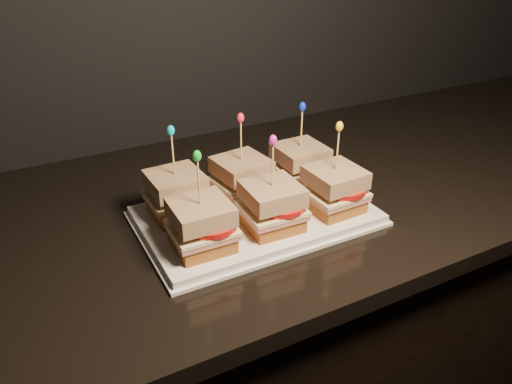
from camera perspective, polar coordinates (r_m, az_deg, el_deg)
name	(u,v)px	position (r m, az deg, el deg)	size (l,w,h in m)	color
cabinet	(217,379)	(1.19, -4.51, -20.56)	(2.62, 0.62, 0.83)	black
granite_slab	(208,213)	(0.91, -5.53, -2.43)	(2.66, 0.66, 0.03)	black
platter	(256,216)	(0.85, 0.00, -2.72)	(0.38, 0.24, 0.02)	silver
platter_rim	(256,219)	(0.85, 0.00, -3.07)	(0.39, 0.25, 0.01)	silver
sandwich_0_bread_bot	(178,208)	(0.84, -8.95, -1.80)	(0.08, 0.08, 0.02)	brown
sandwich_0_ham	(177,200)	(0.84, -9.03, -0.89)	(0.09, 0.09, 0.01)	#B0655C
sandwich_0_cheese	(177,196)	(0.83, -9.07, -0.47)	(0.09, 0.09, 0.01)	beige
sandwich_0_tomato	(184,192)	(0.83, -8.18, 0.00)	(0.08, 0.08, 0.01)	#B61110
sandwich_0_bread_top	(175,182)	(0.82, -9.20, 1.15)	(0.08, 0.08, 0.03)	#54240A
sandwich_0_pick	(173,157)	(0.80, -9.45, 3.96)	(0.00, 0.00, 0.09)	tan
sandwich_0_frill	(171,130)	(0.78, -9.71, 6.96)	(0.01, 0.01, 0.02)	#05A3B5
sandwich_1_bread_bot	(242,192)	(0.88, -1.63, 0.02)	(0.08, 0.08, 0.02)	brown
sandwich_1_ham	(242,184)	(0.87, -1.65, 0.91)	(0.09, 0.09, 0.01)	#B0655C
sandwich_1_cheese	(242,181)	(0.87, -1.65, 1.32)	(0.09, 0.09, 0.01)	beige
sandwich_1_tomato	(249,177)	(0.87, -0.77, 1.77)	(0.08, 0.08, 0.01)	#B61110
sandwich_1_bread_top	(241,167)	(0.86, -1.68, 2.88)	(0.08, 0.08, 0.03)	#54240A
sandwich_1_pick	(241,143)	(0.84, -1.72, 5.60)	(0.00, 0.00, 0.09)	tan
sandwich_1_frill	(241,118)	(0.83, -1.77, 8.48)	(0.01, 0.01, 0.02)	red
sandwich_2_bread_bot	(299,178)	(0.93, 4.96, 1.66)	(0.08, 0.08, 0.02)	brown
sandwich_2_ham	(300,170)	(0.93, 5.00, 2.51)	(0.09, 0.09, 0.01)	#B0655C
sandwich_2_cheese	(300,167)	(0.92, 5.02, 2.90)	(0.09, 0.09, 0.01)	beige
sandwich_2_tomato	(307,163)	(0.92, 5.87, 3.32)	(0.08, 0.08, 0.01)	#B61110
sandwich_2_bread_top	(300,154)	(0.91, 5.09, 4.39)	(0.08, 0.08, 0.03)	#54240A
sandwich_2_pick	(301,131)	(0.90, 5.21, 6.97)	(0.00, 0.00, 0.09)	tan
sandwich_2_frill	(303,107)	(0.88, 5.34, 9.70)	(0.01, 0.01, 0.02)	#0B25D2
sandwich_3_bread_bot	(202,240)	(0.76, -6.16, -5.45)	(0.08, 0.08, 0.02)	brown
sandwich_3_ham	(202,231)	(0.75, -6.22, -4.47)	(0.09, 0.09, 0.01)	#B0655C
sandwich_3_cheese	(201,227)	(0.74, -6.25, -4.02)	(0.09, 0.09, 0.01)	beige
sandwich_3_tomato	(210,223)	(0.74, -5.24, -3.52)	(0.08, 0.08, 0.01)	#B61110
sandwich_3_bread_top	(201,212)	(0.73, -6.36, -2.28)	(0.08, 0.08, 0.03)	#54240A
sandwich_3_pick	(199,185)	(0.71, -6.55, 0.80)	(0.00, 0.00, 0.09)	tan
sandwich_3_frill	(197,156)	(0.69, -6.75, 4.12)	(0.01, 0.01, 0.02)	green
sandwich_4_bread_bot	(272,220)	(0.80, 1.80, -3.23)	(0.08, 0.08, 0.02)	brown
sandwich_4_ham	(272,212)	(0.79, 1.82, -2.28)	(0.09, 0.09, 0.01)	#B0655C
sandwich_4_cheese	(272,208)	(0.79, 1.83, -1.84)	(0.09, 0.09, 0.01)	beige
sandwich_4_tomato	(280,204)	(0.79, 2.81, -1.36)	(0.08, 0.08, 0.01)	#B61110
sandwich_4_bread_top	(272,193)	(0.78, 1.86, -0.16)	(0.08, 0.08, 0.03)	#54240A
sandwich_4_pick	(273,168)	(0.76, 1.91, 2.79)	(0.00, 0.00, 0.09)	tan
sandwich_4_frill	(273,140)	(0.74, 1.97, 5.94)	(0.01, 0.01, 0.02)	#C91E9A
sandwich_5_bread_bot	(333,203)	(0.86, 8.79, -1.23)	(0.08, 0.08, 0.02)	brown
sandwich_5_ham	(334,195)	(0.85, 8.87, -0.32)	(0.09, 0.09, 0.01)	#B0655C
sandwich_5_cheese	(334,191)	(0.85, 8.91, 0.09)	(0.09, 0.09, 0.01)	beige
sandwich_5_tomato	(342,187)	(0.85, 9.84, 0.55)	(0.08, 0.08, 0.01)	#B61110
sandwich_5_bread_top	(335,177)	(0.83, 9.04, 1.68)	(0.08, 0.08, 0.03)	#54240A
sandwich_5_pick	(337,153)	(0.82, 9.27, 4.46)	(0.00, 0.00, 0.09)	tan
sandwich_5_frill	(340,126)	(0.80, 9.52, 7.41)	(0.01, 0.01, 0.02)	yellow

